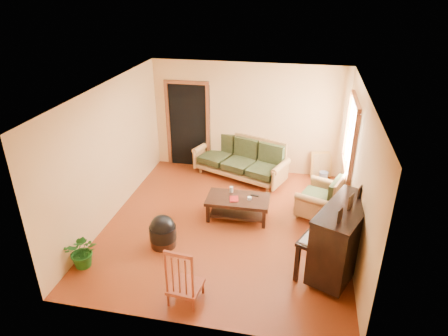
% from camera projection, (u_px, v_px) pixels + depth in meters
% --- Properties ---
extents(floor, '(5.00, 5.00, 0.00)m').
position_uv_depth(floor, '(226.00, 224.00, 7.66)').
color(floor, '#60210C').
rests_on(floor, ground).
extents(doorway, '(1.08, 0.16, 2.05)m').
position_uv_depth(doorway, '(188.00, 126.00, 9.66)').
color(doorway, black).
rests_on(doorway, floor).
extents(window, '(0.12, 1.36, 1.46)m').
position_uv_depth(window, '(351.00, 136.00, 7.75)').
color(window, white).
rests_on(window, right_wall).
extents(sofa, '(2.36, 1.63, 0.93)m').
position_uv_depth(sofa, '(240.00, 159.00, 9.27)').
color(sofa, '#9E6D39').
rests_on(sofa, floor).
extents(coffee_table, '(1.22, 0.67, 0.44)m').
position_uv_depth(coffee_table, '(238.00, 208.00, 7.79)').
color(coffee_table, black).
rests_on(coffee_table, floor).
extents(armchair, '(1.12, 1.15, 0.90)m').
position_uv_depth(armchair, '(320.00, 195.00, 7.79)').
color(armchair, '#9E6D39').
rests_on(armchair, floor).
extents(piano, '(1.29, 1.57, 1.20)m').
position_uv_depth(piano, '(341.00, 241.00, 6.18)').
color(piano, black).
rests_on(piano, floor).
extents(footstool, '(0.56, 0.56, 0.45)m').
position_uv_depth(footstool, '(163.00, 235.00, 6.97)').
color(footstool, black).
rests_on(footstool, floor).
extents(red_chair, '(0.50, 0.54, 0.97)m').
position_uv_depth(red_chair, '(185.00, 273.00, 5.68)').
color(red_chair, maroon).
rests_on(red_chair, floor).
extents(leaning_frame, '(0.51, 0.27, 0.67)m').
position_uv_depth(leaning_frame, '(321.00, 164.00, 9.32)').
color(leaning_frame, gold).
rests_on(leaning_frame, floor).
extents(ceramic_crock, '(0.26, 0.26, 0.26)m').
position_uv_depth(ceramic_crock, '(323.00, 177.00, 9.17)').
color(ceramic_crock, '#33529A').
rests_on(ceramic_crock, floor).
extents(potted_plant, '(0.63, 0.58, 0.59)m').
position_uv_depth(potted_plant, '(83.00, 251.00, 6.44)').
color(potted_plant, '#1A5418').
rests_on(potted_plant, floor).
extents(book, '(0.21, 0.25, 0.02)m').
position_uv_depth(book, '(230.00, 199.00, 7.63)').
color(book, maroon).
rests_on(book, coffee_table).
extents(candle, '(0.07, 0.07, 0.12)m').
position_uv_depth(candle, '(231.00, 190.00, 7.87)').
color(candle, silver).
rests_on(candle, coffee_table).
extents(glass_jar, '(0.10, 0.10, 0.05)m').
position_uv_depth(glass_jar, '(249.00, 198.00, 7.63)').
color(glass_jar, white).
rests_on(glass_jar, coffee_table).
extents(remote, '(0.17, 0.08, 0.02)m').
position_uv_depth(remote, '(255.00, 195.00, 7.76)').
color(remote, black).
rests_on(remote, coffee_table).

